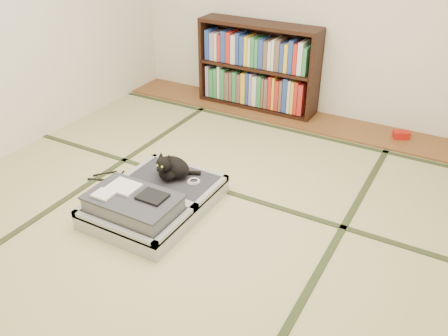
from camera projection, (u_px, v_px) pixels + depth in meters
The scene contains 10 objects.
floor at pixel (195, 216), 3.51m from camera, with size 4.50×4.50×0.00m, color #BFB67F.
wood_strip at pixel (296, 118), 5.01m from camera, with size 4.00×0.50×0.02m, color brown.
red_item at pixel (401, 135), 4.56m from camera, with size 0.15×0.09×0.07m, color #AC150D.
room_shell at pixel (187, 14), 2.77m from camera, with size 4.50×4.50×4.50m.
tatami_borders at pixel (227, 185), 3.88m from camera, with size 4.00×4.50×0.01m.
bookcase at pixel (258, 68), 5.05m from camera, with size 1.31×0.30×0.92m.
suitcase at pixel (151, 202), 3.50m from camera, with size 0.72×0.97×0.29m.
cat at pixel (171, 168), 3.65m from camera, with size 0.32×0.32×0.26m.
cable_coil at pixel (194, 181), 3.65m from camera, with size 0.10×0.10×0.02m.
hanger at pixel (114, 179), 3.95m from camera, with size 0.41×0.26×0.01m.
Camera 1 is at (1.58, -2.38, 2.08)m, focal length 38.00 mm.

